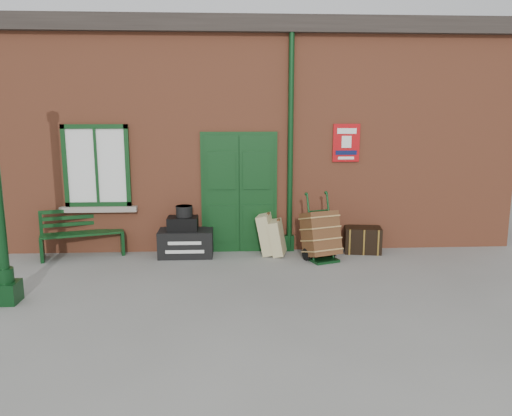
{
  "coord_description": "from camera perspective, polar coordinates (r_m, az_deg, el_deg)",
  "views": [
    {
      "loc": [
        -0.5,
        -7.76,
        2.62
      ],
      "look_at": [
        -0.03,
        0.6,
        1.0
      ],
      "focal_mm": 35.0,
      "sensor_mm": 36.0,
      "label": 1
    }
  ],
  "objects": [
    {
      "name": "suitcase_front",
      "position": [
        9.25,
        2.44,
        -3.39
      ],
      "size": [
        0.41,
        0.54,
        0.66
      ],
      "primitive_type": "cube",
      "rotation": [
        0.0,
        -0.18,
        -0.25
      ],
      "color": "tan",
      "rests_on": "ground"
    },
    {
      "name": "ground",
      "position": [
        8.2,
        0.46,
        -7.67
      ],
      "size": [
        80.0,
        80.0,
        0.0
      ],
      "primitive_type": "plane",
      "color": "gray",
      "rests_on": "ground"
    },
    {
      "name": "hatbox",
      "position": [
        9.17,
        -8.21,
        -0.36
      ],
      "size": [
        0.3,
        0.3,
        0.2
      ],
      "primitive_type": "cylinder",
      "rotation": [
        0.0,
        0.0,
        -0.01
      ],
      "color": "black",
      "rests_on": "strongbox"
    },
    {
      "name": "suitcase_back",
      "position": [
        9.31,
        1.28,
        -2.95
      ],
      "size": [
        0.47,
        0.6,
        0.77
      ],
      "primitive_type": "cube",
      "rotation": [
        0.0,
        -0.2,
        -0.25
      ],
      "color": "tan",
      "rests_on": "ground"
    },
    {
      "name": "station_building",
      "position": [
        11.27,
        -0.67,
        8.61
      ],
      "size": [
        10.3,
        4.3,
        4.36
      ],
      "color": "#A65435",
      "rests_on": "ground"
    },
    {
      "name": "houdini_trunk",
      "position": [
        9.27,
        -8.0,
        -3.99
      ],
      "size": [
        0.99,
        0.55,
        0.49
      ],
      "primitive_type": "cube",
      "rotation": [
        0.0,
        0.0,
        -0.01
      ],
      "color": "black",
      "rests_on": "ground"
    },
    {
      "name": "bench",
      "position": [
        9.72,
        -19.26,
        -2.58
      ],
      "size": [
        1.51,
        0.85,
        0.9
      ],
      "rotation": [
        0.0,
        0.0,
        0.3
      ],
      "color": "#0E3514",
      "rests_on": "ground"
    },
    {
      "name": "strongbox",
      "position": [
        9.19,
        -8.38,
        -1.76
      ],
      "size": [
        0.55,
        0.4,
        0.25
      ],
      "primitive_type": "cube",
      "rotation": [
        0.0,
        0.0,
        -0.01
      ],
      "color": "black",
      "rests_on": "houdini_trunk"
    },
    {
      "name": "porter_trolley",
      "position": [
        9.0,
        7.41,
        -3.05
      ],
      "size": [
        0.75,
        0.77,
        1.18
      ],
      "rotation": [
        0.0,
        0.0,
        0.35
      ],
      "color": "#0D3415",
      "rests_on": "ground"
    },
    {
      "name": "dark_trunk",
      "position": [
        9.65,
        12.1,
        -3.56
      ],
      "size": [
        0.73,
        0.54,
        0.48
      ],
      "primitive_type": "cube",
      "rotation": [
        0.0,
        0.0,
        -0.16
      ],
      "color": "black",
      "rests_on": "ground"
    }
  ]
}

